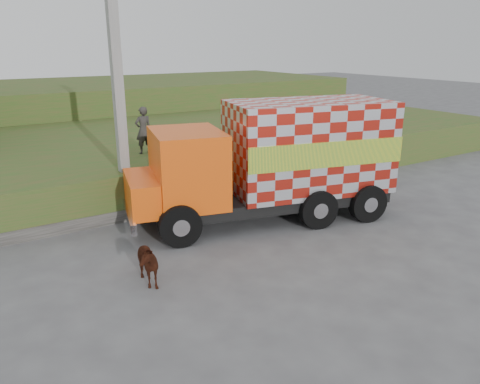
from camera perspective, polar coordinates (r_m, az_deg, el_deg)
ground at (r=12.58m, az=-2.13°, el=-8.12°), size 120.00×120.00×0.00m
embankment at (r=21.14m, az=-15.95°, el=4.11°), size 40.00×12.00×1.50m
embankment_far at (r=32.55m, az=-22.32°, el=9.41°), size 40.00×12.00×3.00m
retaining_strip at (r=15.41m, az=-16.59°, el=-3.08°), size 16.00×0.50×0.40m
utility_pole at (r=15.21m, az=-14.64°, el=11.87°), size 1.20×0.30×8.00m
cargo_truck at (r=14.91m, az=4.37°, el=3.90°), size 8.79×4.56×3.75m
cow at (r=11.36m, az=-11.67°, el=-8.41°), size 0.62×1.30×1.09m
pedestrian at (r=17.90m, az=-11.69°, el=7.38°), size 0.66×0.46×1.76m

